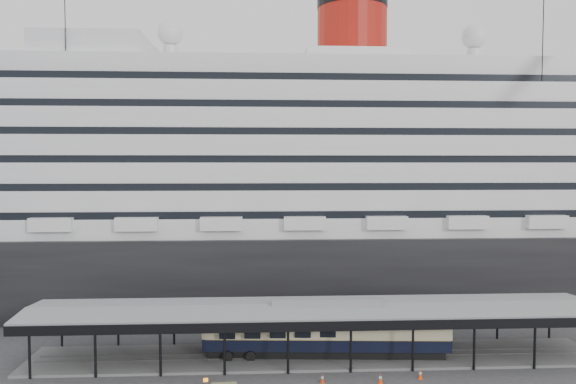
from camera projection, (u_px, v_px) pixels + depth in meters
name	position (u px, v px, depth m)	size (l,w,h in m)	color
ground	(321.00, 377.00, 50.56)	(200.00, 200.00, 0.00)	#38383B
cruise_ship	(297.00, 169.00, 81.51)	(130.00, 30.00, 43.90)	black
platform_canopy	(315.00, 334.00, 55.42)	(56.00, 9.18, 5.30)	slate
pullman_carriage	(326.00, 329.00, 55.45)	(24.28, 4.77, 23.68)	black
traffic_cone_left	(322.00, 378.00, 49.22)	(0.45, 0.45, 0.74)	#F43B0D
traffic_cone_mid	(380.00, 379.00, 49.04)	(0.48, 0.48, 0.85)	#EE430D
traffic_cone_right	(420.00, 374.00, 50.06)	(0.50, 0.50, 0.84)	#F2430D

